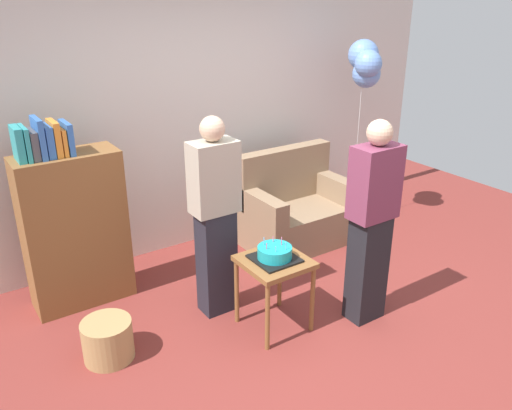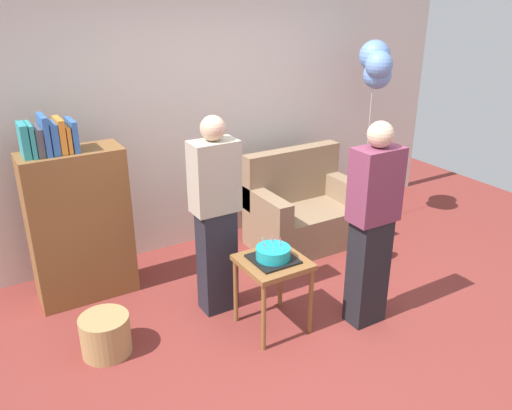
{
  "view_description": "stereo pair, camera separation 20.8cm",
  "coord_description": "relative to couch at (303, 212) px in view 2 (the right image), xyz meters",
  "views": [
    {
      "loc": [
        -2.3,
        -2.51,
        2.49
      ],
      "look_at": [
        -0.25,
        0.54,
        0.95
      ],
      "focal_mm": 36.8,
      "sensor_mm": 36.0,
      "label": 1
    },
    {
      "loc": [
        -2.13,
        -2.62,
        2.49
      ],
      "look_at": [
        -0.25,
        0.54,
        0.95
      ],
      "focal_mm": 36.8,
      "sensor_mm": 36.0,
      "label": 2
    }
  ],
  "objects": [
    {
      "name": "side_table",
      "position": [
        -1.07,
        -1.1,
        0.16
      ],
      "size": [
        0.48,
        0.48,
        0.59
      ],
      "color": "brown",
      "rests_on": "ground_plane"
    },
    {
      "name": "person_blowing_candles",
      "position": [
        -1.31,
        -0.64,
        0.49
      ],
      "size": [
        0.36,
        0.22,
        1.63
      ],
      "rotation": [
        0.0,
        0.0,
        0.28
      ],
      "color": "#23232D",
      "rests_on": "ground_plane"
    },
    {
      "name": "birthday_cake",
      "position": [
        -1.07,
        -1.1,
        0.3
      ],
      "size": [
        0.32,
        0.32,
        0.17
      ],
      "color": "black",
      "rests_on": "side_table"
    },
    {
      "name": "couch",
      "position": [
        0.0,
        0.0,
        0.0
      ],
      "size": [
        1.1,
        0.7,
        0.96
      ],
      "color": "#8C7054",
      "rests_on": "ground_plane"
    },
    {
      "name": "ground_plane",
      "position": [
        -0.82,
        -1.39,
        -0.34
      ],
      "size": [
        8.0,
        8.0,
        0.0
      ],
      "primitive_type": "plane",
      "color": "maroon"
    },
    {
      "name": "person_holding_cake",
      "position": [
        -0.38,
        -1.4,
        0.49
      ],
      "size": [
        0.36,
        0.22,
        1.63
      ],
      "rotation": [
        0.0,
        0.0,
        3.32
      ],
      "color": "black",
      "rests_on": "ground_plane"
    },
    {
      "name": "handbag",
      "position": [
        0.45,
        -0.71,
        -0.24
      ],
      "size": [
        0.28,
        0.14,
        0.2
      ],
      "primitive_type": "ellipsoid",
      "color": "#473328",
      "rests_on": "ground_plane"
    },
    {
      "name": "wall_back",
      "position": [
        -0.82,
        0.66,
        1.01
      ],
      "size": [
        6.0,
        0.1,
        2.7
      ],
      "primitive_type": "cube",
      "color": "silver",
      "rests_on": "ground_plane"
    },
    {
      "name": "balloon_bunch",
      "position": [
        0.83,
        -0.02,
        1.43
      ],
      "size": [
        0.36,
        0.44,
        2.0
      ],
      "color": "silver",
      "rests_on": "ground_plane"
    },
    {
      "name": "wicker_basket",
      "position": [
        -2.28,
        -0.75,
        -0.19
      ],
      "size": [
        0.36,
        0.36,
        0.3
      ],
      "primitive_type": "cylinder",
      "color": "#A88451",
      "rests_on": "ground_plane"
    },
    {
      "name": "bookshelf",
      "position": [
        -2.2,
        0.12,
        0.35
      ],
      "size": [
        0.8,
        0.36,
        1.6
      ],
      "color": "brown",
      "rests_on": "ground_plane"
    }
  ]
}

